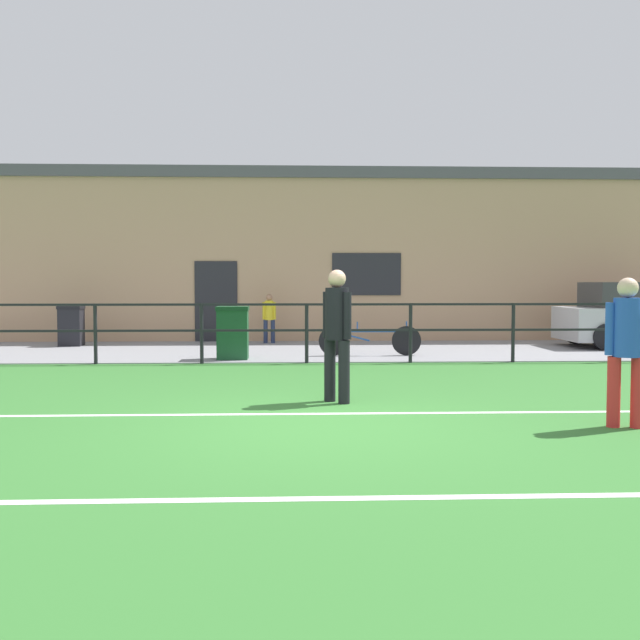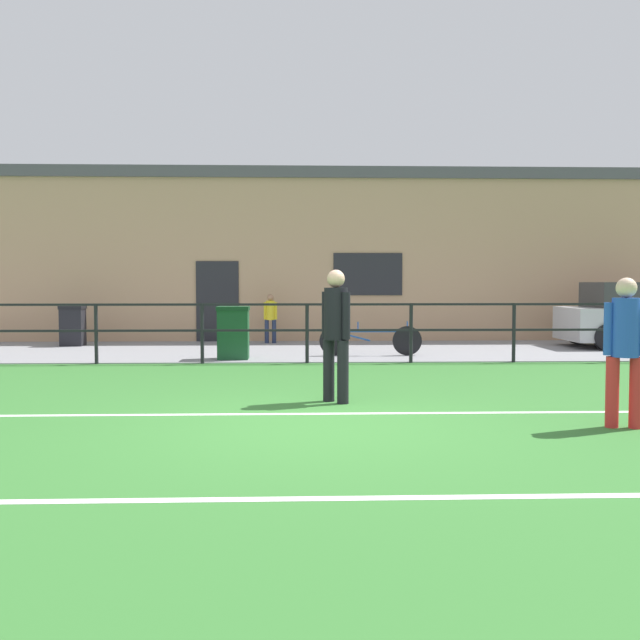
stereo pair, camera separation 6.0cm
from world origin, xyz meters
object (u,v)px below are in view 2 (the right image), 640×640
player_goalkeeper (336,327)px  player_striker (625,343)px  bicycle_parked_0 (370,340)px  spectator_child (270,315)px  trash_bin_0 (73,326)px  trash_bin_1 (233,332)px

player_goalkeeper → player_striker: (2.97, -1.72, -0.06)m
player_goalkeeper → bicycle_parked_0: (1.05, 5.71, -0.63)m
spectator_child → player_goalkeeper: bearing=97.0°
spectator_child → bicycle_parked_0: size_ratio=0.58×
player_goalkeeper → bicycle_parked_0: 5.84m
player_striker → trash_bin_0: player_striker is taller
player_striker → trash_bin_1: 8.34m
player_striker → spectator_child: (-4.11, 10.59, -0.18)m
player_goalkeeper → player_striker: player_goalkeeper is taller
trash_bin_1 → bicycle_parked_0: bearing=11.4°
trash_bin_0 → spectator_child: bearing=7.0°
spectator_child → trash_bin_0: size_ratio=1.28×
player_striker → trash_bin_0: (-8.86, 10.01, -0.40)m
trash_bin_0 → player_goalkeeper: bearing=-54.6°
player_striker → trash_bin_1: (-4.72, 6.87, -0.36)m
bicycle_parked_0 → trash_bin_1: bearing=-168.6°
player_striker → player_goalkeeper: bearing=-16.0°
bicycle_parked_0 → trash_bin_1: (-2.81, -0.56, 0.21)m
trash_bin_0 → trash_bin_1: (4.14, -3.14, 0.04)m
spectator_child → trash_bin_0: 4.79m
player_goalkeeper → spectator_child: player_goalkeeper is taller
player_striker → trash_bin_0: size_ratio=1.65×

